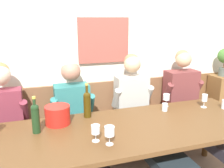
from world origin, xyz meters
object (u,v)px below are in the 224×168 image
object	(u,v)px
dining_table	(126,134)
wine_bottle_amber_mid	(87,103)
person_left_seat	(79,129)
ice_bucket	(58,115)
water_tumbler_left	(165,107)
wall_bench	(103,137)
person_center_left_seat	(145,120)
wine_bottle_clear_water	(36,117)
person_right_seat	(2,140)
wine_glass_center_rear	(205,99)
water_tumbler_center	(224,104)
person_center_right_seat	(198,112)
wine_glass_mid_right	(96,130)
wine_glass_mid_left	(109,132)
wine_glass_near_bucket	(166,97)

from	to	relation	value
dining_table	wine_bottle_amber_mid	xyz separation A→B (m)	(-0.28, 0.35, 0.21)
person_left_seat	ice_bucket	size ratio (longest dim) A/B	6.00
water_tumbler_left	wall_bench	bearing A→B (deg)	137.00
person_center_left_seat	wine_bottle_clear_water	bearing A→B (deg)	-169.53
person_right_seat	water_tumbler_left	distance (m)	1.64
person_center_left_seat	wine_bottle_amber_mid	bearing A→B (deg)	-179.44
ice_bucket	water_tumbler_left	world-z (taller)	ice_bucket
wall_bench	wine_glass_center_rear	world-z (taller)	wall_bench
wine_bottle_clear_water	wine_glass_center_rear	size ratio (longest dim) A/B	2.20
dining_table	wine_bottle_clear_water	size ratio (longest dim) A/B	8.02
person_center_left_seat	ice_bucket	size ratio (longest dim) A/B	5.98
dining_table	water_tumbler_center	xyz separation A→B (m)	(1.19, 0.11, 0.12)
wine_bottle_amber_mid	person_center_right_seat	bearing A→B (deg)	0.81
wall_bench	person_left_seat	size ratio (longest dim) A/B	2.11
person_left_seat	wine_glass_mid_right	xyz separation A→B (m)	(0.05, -0.52, 0.22)
person_left_seat	wine_glass_mid_left	world-z (taller)	person_left_seat
wall_bench	person_right_seat	distance (m)	1.21
person_left_seat	wine_bottle_amber_mid	xyz separation A→B (m)	(0.09, -0.01, 0.27)
dining_table	wine_glass_center_rear	xyz separation A→B (m)	(1.01, 0.21, 0.17)
wine_bottle_clear_water	wall_bench	bearing A→B (deg)	38.52
wine_bottle_clear_water	wine_glass_near_bucket	size ratio (longest dim) A/B	2.28
wall_bench	wine_glass_mid_right	world-z (taller)	wall_bench
wine_bottle_clear_water	wine_glass_center_rear	xyz separation A→B (m)	(1.78, 0.07, -0.04)
ice_bucket	wine_glass_mid_right	bearing A→B (deg)	-59.75
wine_glass_center_rear	wine_glass_mid_left	size ratio (longest dim) A/B	0.98
person_right_seat	person_left_seat	size ratio (longest dim) A/B	1.00
person_center_right_seat	person_center_left_seat	bearing A→B (deg)	-178.96
dining_table	person_left_seat	bearing A→B (deg)	135.84
wine_glass_mid_right	wine_glass_near_bucket	bearing A→B (deg)	29.28
person_left_seat	wine_glass_mid_left	bearing A→B (deg)	-77.25
person_center_left_seat	person_center_right_seat	distance (m)	0.70
person_center_right_seat	wine_bottle_amber_mid	xyz separation A→B (m)	(-1.34, -0.02, 0.26)
wine_glass_center_rear	wine_glass_mid_left	bearing A→B (deg)	-159.70
wine_bottle_amber_mid	wine_glass_mid_left	xyz separation A→B (m)	(0.05, -0.59, -0.04)
wine_glass_center_rear	wine_glass_mid_right	xyz separation A→B (m)	(-1.33, -0.38, -0.01)
person_center_right_seat	water_tumbler_center	distance (m)	0.33
wall_bench	wine_glass_mid_right	xyz separation A→B (m)	(-0.32, -0.92, 0.56)
person_right_seat	person_center_left_seat	world-z (taller)	person_center_left_seat
wine_glass_near_bucket	water_tumbler_center	xyz separation A→B (m)	(0.57, -0.26, -0.06)
water_tumbler_center	wine_bottle_amber_mid	bearing A→B (deg)	170.87
person_right_seat	person_center_left_seat	bearing A→B (deg)	0.24
person_center_left_seat	wine_glass_center_rear	world-z (taller)	person_center_left_seat
wine_bottle_amber_mid	water_tumbler_center	size ratio (longest dim) A/B	3.56
wine_bottle_clear_water	wine_glass_mid_right	size ratio (longest dim) A/B	2.36
person_right_seat	wine_glass_mid_left	bearing A→B (deg)	-34.85
wine_bottle_clear_water	wine_glass_near_bucket	xyz separation A→B (m)	(1.39, 0.22, -0.04)
water_tumbler_left	wine_glass_mid_left	bearing A→B (deg)	-147.21
wine_bottle_amber_mid	ice_bucket	bearing A→B (deg)	-165.95
wine_glass_mid_right	wine_glass_mid_left	distance (m)	0.12
wine_bottle_clear_water	wine_glass_mid_right	xyz separation A→B (m)	(0.45, -0.31, -0.05)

